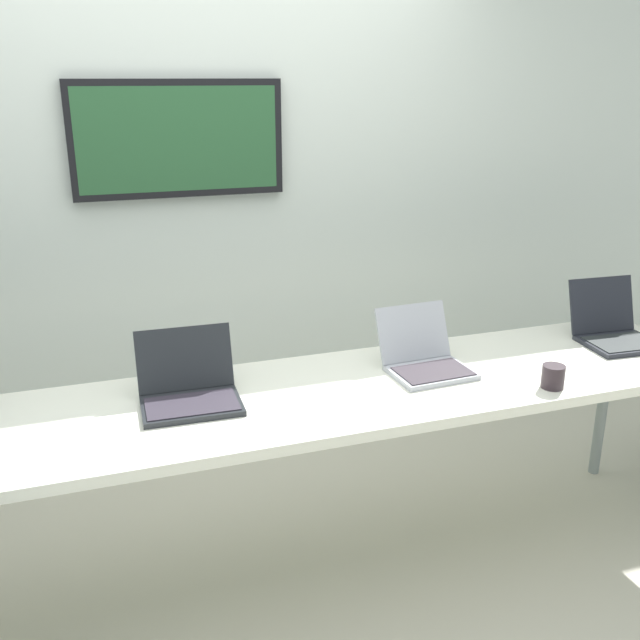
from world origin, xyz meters
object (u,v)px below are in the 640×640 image
Objects in this scene: laptop_station_3 at (614,328)px; coffee_mug at (553,377)px; laptop_station_2 at (424,357)px; laptop_station_1 at (189,387)px; workbench at (271,410)px.

coffee_mug is at bearing -149.09° from laptop_station_3.
coffee_mug is (-0.55, -0.33, -0.01)m from laptop_station_3.
laptop_station_2 is 0.48m from coffee_mug.
laptop_station_2 is at bearing -178.61° from laptop_station_3.
laptop_station_2 is (0.92, -0.01, -0.00)m from laptop_station_1.
laptop_station_2 reaches higher than workbench.
coffee_mug is at bearing -13.89° from workbench.
laptop_station_2 is at bearing 4.99° from workbench.
laptop_station_1 is 1.84m from laptop_station_3.
laptop_station_3 is at bearing 0.48° from laptop_station_1.
coffee_mug reaches higher than workbench.
laptop_station_1 is 4.04× the size of coffee_mug.
laptop_station_3 is (1.56, 0.08, 0.10)m from workbench.
laptop_station_1 is 1.33m from coffee_mug.
coffee_mug is (1.29, -0.31, -0.01)m from laptop_station_1.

